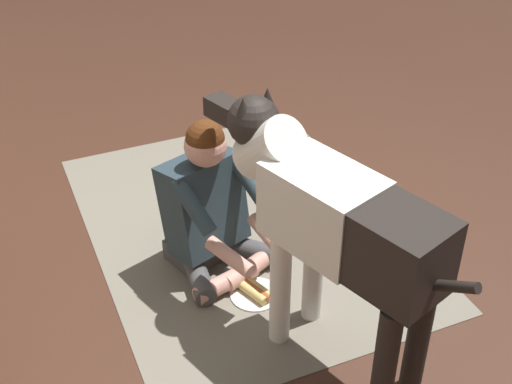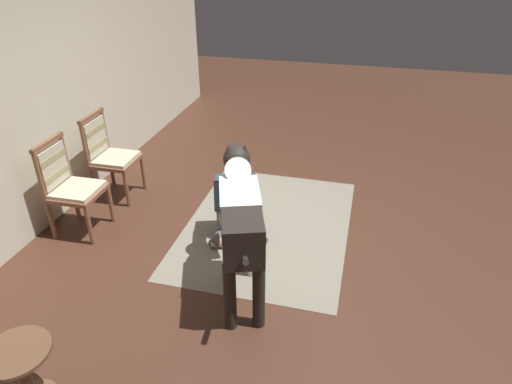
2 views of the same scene
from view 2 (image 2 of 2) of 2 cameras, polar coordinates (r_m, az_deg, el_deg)
ground_plane at (r=4.51m, az=3.19°, el=-6.35°), size 14.57×14.57×0.00m
back_wall at (r=4.95m, az=-26.27°, el=10.88°), size 8.42×0.10×2.60m
area_rug at (r=4.74m, az=1.49°, el=-4.24°), size 2.25×1.66×0.01m
dining_chair_left_of_pair at (r=4.79m, az=-22.79°, el=1.10°), size 0.47×0.48×0.98m
dining_chair_right_of_pair at (r=5.33m, az=-18.35°, el=4.84°), size 0.47×0.47×0.98m
person_sitting_on_floor at (r=4.43m, az=-2.49°, el=-1.56°), size 0.72×0.60×0.86m
large_dog at (r=3.53m, az=-2.00°, el=-3.13°), size 1.39×0.61×1.15m
hot_dog_on_plate at (r=4.33m, az=-2.18°, el=-7.69°), size 0.26×0.26×0.06m
round_side_table at (r=3.35m, az=-27.41°, el=-19.64°), size 0.41×0.41×0.48m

